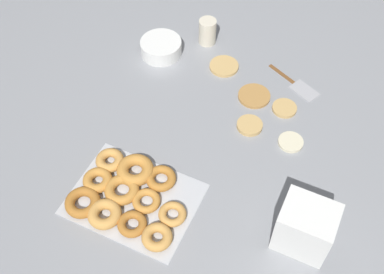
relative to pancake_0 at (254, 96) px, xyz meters
The scene contains 11 objects.
ground_plane 0.15m from the pancake_0, 105.20° to the right, with size 3.00×3.00×0.00m, color gray.
pancake_0 is the anchor object (origin of this frame).
pancake_1 0.12m from the pancake_0, ahead, with size 0.09×0.09×0.01m, color tan.
pancake_2 0.23m from the pancake_0, 37.78° to the right, with size 0.08×0.08×0.01m, color beige.
pancake_3 0.14m from the pancake_0, 75.72° to the right, with size 0.09×0.09×0.01m, color tan.
pancake_4 0.18m from the pancake_0, 149.27° to the left, with size 0.11×0.11×0.01m, color tan.
donut_tray 0.58m from the pancake_0, 110.23° to the right, with size 0.38×0.29×0.04m.
batter_bowl 0.41m from the pancake_0, behind, with size 0.16×0.16×0.06m.
container_stack 0.56m from the pancake_0, 55.65° to the right, with size 0.15×0.12×0.16m.
paper_cup 0.34m from the pancake_0, 144.10° to the left, with size 0.07×0.07×0.10m.
spatula 0.17m from the pancake_0, 41.23° to the left, with size 0.22×0.13×0.01m.
Camera 1 is at (0.33, -0.99, 1.27)m, focal length 45.00 mm.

